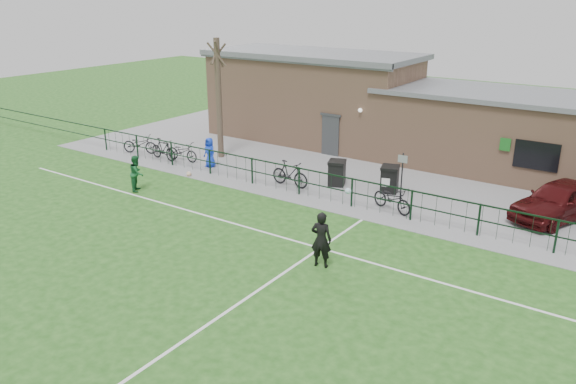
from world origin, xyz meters
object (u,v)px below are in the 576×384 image
Objects in this scene: sign_post at (402,177)px; bicycle_e at (392,199)px; bare_tree at (219,99)px; bicycle_b at (163,149)px; spectator_child at (210,152)px; bicycle_c at (182,151)px; wheelie_bin_right at (390,180)px; ball_ground at (189,174)px; car_maroon at (559,200)px; outfield_player at (137,173)px; bicycle_d at (290,174)px; wheelie_bin_left at (337,174)px; bicycle_a at (140,144)px.

sign_post is 1.41m from bicycle_e.
bicycle_e is at bearing -10.96° from bare_tree.
spectator_child is at bearing -76.35° from bicycle_b.
spectator_child reaches higher than bicycle_e.
bicycle_e is 9.80m from spectator_child.
bicycle_c is 1.28× the size of spectator_child.
bicycle_b is 12.56m from bicycle_e.
bicycle_c is (-11.41, -0.94, -0.51)m from sign_post.
spectator_child is (-9.58, -0.92, -0.27)m from sign_post.
wheelie_bin_right is 0.52× the size of sign_post.
bicycle_c is at bearing 140.77° from ball_ground.
car_maroon is 15.44m from spectator_child.
bare_tree reaches higher than wheelie_bin_right.
outfield_player is at bearing -163.78° from bicycle_c.
bicycle_d is at bearing 106.92° from bicycle_e.
wheelie_bin_left reaches higher than bicycle_c.
bicycle_c is (2.89, 0.22, -0.01)m from bicycle_a.
spectator_child is at bearing 106.84° from bicycle_e.
bicycle_a is at bearing 13.10° from outfield_player.
bicycle_a is 2.89m from bicycle_c.
ball_ground is (-4.70, -1.45, -0.47)m from bicycle_d.
spectator_child is 0.94× the size of outfield_player.
spectator_child is 1.77m from ball_ground.
bicycle_b is (-11.53, -2.04, 0.02)m from wheelie_bin_right.
bare_tree is 9.81m from wheelie_bin_right.
bicycle_a is 1.00× the size of bicycle_d.
car_maroon reaches higher than bicycle_c.
sign_post is 1.38× the size of spectator_child.
bare_tree is 3.18× the size of bicycle_a.
bicycle_d is (9.58, 0.04, 0.07)m from bicycle_a.
ball_ground is at bearing 109.62° from bicycle_d.
bicycle_c is (-10.59, -1.64, -0.04)m from wheelie_bin_right.
bare_tree is at bearing 105.14° from ball_ground.
bare_tree is 6.38m from outfield_player.
bicycle_c is at bearing 167.55° from wheelie_bin_left.
bicycle_d is 6.58m from outfield_player.
bicycle_a is 6.03m from outfield_player.
sign_post is 1.05× the size of bicycle_e.
sign_post is 5.87m from car_maroon.
bicycle_a is at bearing -154.54° from bare_tree.
bicycle_e is (12.56, 0.04, -0.04)m from bicycle_b.
bicycle_a is at bearing 163.90° from ball_ground.
bicycle_a is 1.02× the size of bicycle_c.
bicycle_e is at bearing -89.72° from bicycle_d.
spectator_child is 6.34× the size of ball_ground.
bicycle_d is at bearing -18.32° from bare_tree.
outfield_player is 2.77m from ball_ground.
wheelie_bin_left is 8.37m from bicycle_c.
ball_ground is (-9.63, -1.27, -0.40)m from bicycle_e.
sign_post is 8.74× the size of ball_ground.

